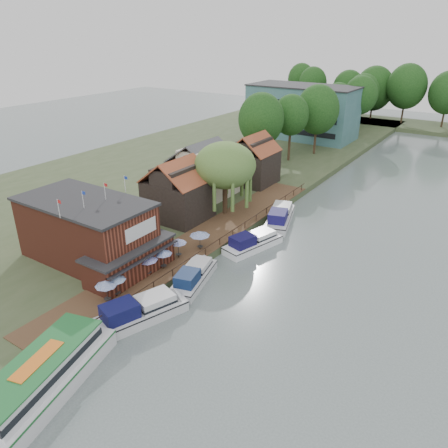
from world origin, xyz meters
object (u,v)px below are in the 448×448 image
Objects in this scene: cottage_a at (178,189)px; cottage_b at (203,168)px; umbrella_4 at (178,248)px; cruiser_0 at (140,309)px; tour_boat at (34,384)px; willow at (225,179)px; pub at (99,234)px; umbrella_3 at (163,259)px; hotel_block at (302,111)px; umbrella_1 at (116,285)px; cruiser_3 at (280,215)px; umbrella_0 at (107,291)px; umbrella_5 at (200,240)px; cruiser_2 at (253,240)px; cottage_c at (253,159)px; cruiser_1 at (194,274)px; umbrella_2 at (148,265)px; swan at (91,363)px.

cottage_b is (-3.00, 10.00, 0.00)m from cottage_a.
umbrella_4 is 0.23× the size of cruiser_0.
tour_boat reaches higher than cruiser_0.
willow reaches higher than cottage_b.
cottage_a reaches higher than tour_boat.
pub is 8.42× the size of umbrella_3.
willow is at bearing -33.69° from cottage_b.
cottage_a is (7.00, -56.00, -1.90)m from hotel_block.
cruiser_3 is at bearing 81.23° from umbrella_1.
pub is 19.63m from tour_boat.
umbrella_1 is at bearing -116.66° from cruiser_3.
umbrella_0 and umbrella_5 have the same top height.
pub is 20.36m from willow.
cottage_b reaches higher than umbrella_1.
pub is at bearing -83.57° from hotel_block.
umbrella_0 is 0.97× the size of umbrella_5.
willow reaches higher than pub.
cruiser_0 is (3.68, -10.31, -1.01)m from umbrella_4.
willow is at bearing 48.01° from cottage_a.
cruiser_2 is (11.54, 14.28, -3.49)m from pub.
pub is 8.98m from umbrella_4.
cottage_c reaches higher than umbrella_3.
umbrella_5 is 0.23× the size of cruiser_3.
umbrella_1 is (2.99, -23.94, -3.93)m from willow.
pub is 1.29× the size of tour_boat.
willow reaches higher than cruiser_1.
willow is 37.17m from tour_boat.
cruiser_1 is at bearing -45.22° from cottage_a.
cruiser_3 is (10.70, 23.32, -3.36)m from pub.
hotel_block is 51.55m from cruiser_3.
cruiser_3 is (4.36, 22.57, -1.00)m from umbrella_2.
umbrella_4 is at bearing -78.23° from willow.
hotel_block is at bearing 102.71° from willow.
cruiser_3 is at bearing 107.81° from cruiser_0.
willow is (7.50, -5.00, 0.96)m from cottage_b.
cruiser_0 is at bearing -78.18° from umbrella_5.
cruiser_1 is at bearing 13.21° from umbrella_3.
cottage_c is 23.21m from cruiser_2.
cottage_a is 16.30m from umbrella_2.
umbrella_3 and umbrella_5 have the same top height.
cruiser_2 is at bearing 75.49° from umbrella_0.
umbrella_3 reaches higher than cruiser_1.
cottage_c is 3.46× the size of umbrella_5.
umbrella_1 reaches higher than tour_boat.
cruiser_2 is (8.04, -5.72, -5.05)m from willow.
umbrella_4 is 0.25× the size of cruiser_2.
cruiser_0 is 6.89m from swan.
tour_boat is at bearing -77.88° from hotel_block.
umbrella_3 is at bearing -77.80° from cottage_c.
cottage_a reaches higher than cruiser_0.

